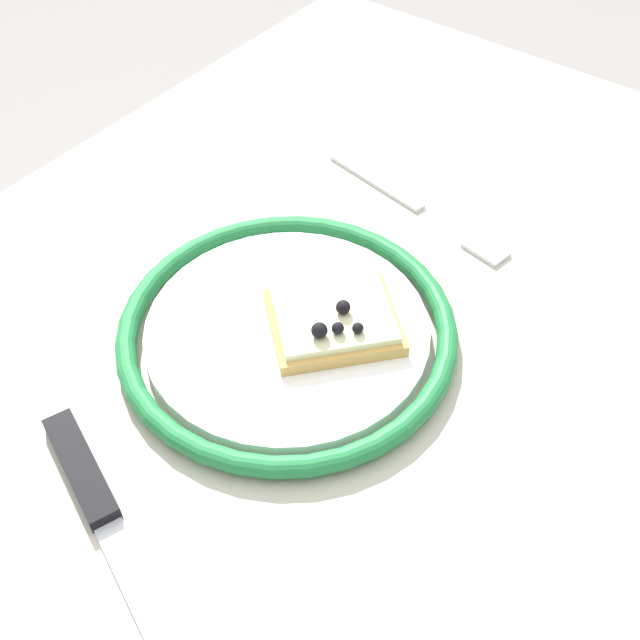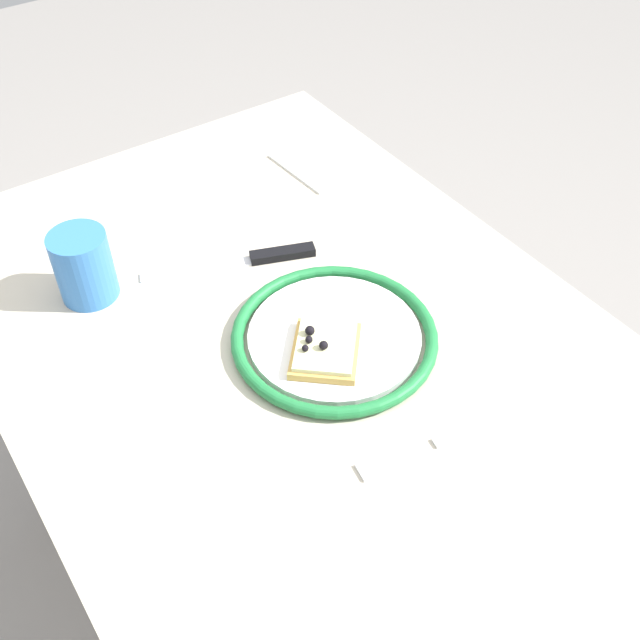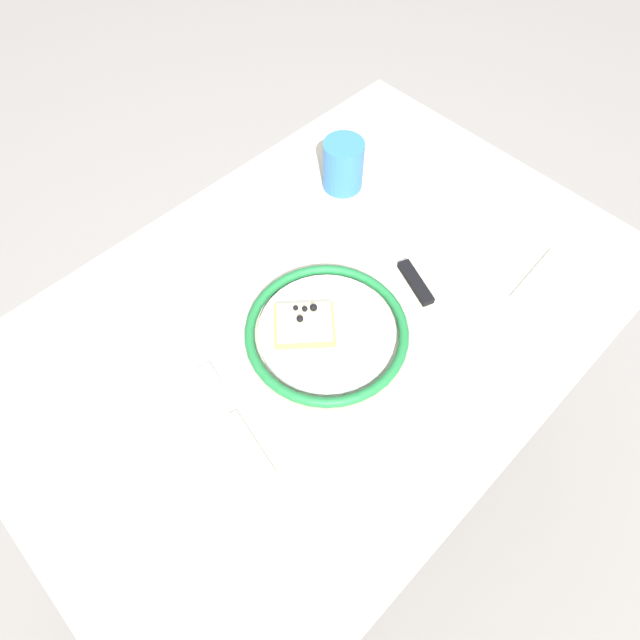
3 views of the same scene
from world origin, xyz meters
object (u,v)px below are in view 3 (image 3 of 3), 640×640
(knife, at_px, (406,268))
(napkin, at_px, (568,294))
(cup, at_px, (343,165))
(pizza_slice_near, at_px, (304,324))
(dining_table, at_px, (323,342))
(plate, at_px, (327,331))
(fork, at_px, (235,416))

(knife, bearing_deg, napkin, -55.41)
(cup, xyz_separation_m, napkin, (0.08, -0.44, -0.05))
(pizza_slice_near, xyz_separation_m, cup, (0.27, 0.18, 0.03))
(dining_table, relative_size, pizza_slice_near, 8.56)
(plate, distance_m, knife, 0.18)
(fork, xyz_separation_m, cup, (0.44, 0.22, 0.05))
(fork, relative_size, napkin, 1.47)
(cup, bearing_deg, knife, -107.54)
(napkin, bearing_deg, cup, 100.71)
(knife, bearing_deg, fork, -179.63)
(dining_table, distance_m, napkin, 0.41)
(cup, bearing_deg, fork, -153.64)
(pizza_slice_near, bearing_deg, knife, -8.98)
(plate, height_order, fork, plate)
(fork, relative_size, cup, 2.11)
(fork, bearing_deg, plate, 1.89)
(dining_table, height_order, knife, knife)
(dining_table, relative_size, fork, 5.17)
(knife, distance_m, cup, 0.23)
(dining_table, height_order, cup, cup)
(napkin, bearing_deg, knife, 124.59)
(plate, xyz_separation_m, fork, (-0.19, -0.01, -0.01))
(cup, distance_m, napkin, 0.45)
(knife, height_order, napkin, knife)
(dining_table, xyz_separation_m, cup, (0.23, 0.18, 0.15))
(plate, relative_size, napkin, 1.87)
(plate, distance_m, fork, 0.19)
(plate, relative_size, knife, 1.10)
(napkin, bearing_deg, dining_table, 140.39)
(cup, bearing_deg, pizza_slice_near, -145.92)
(dining_table, bearing_deg, cup, 38.38)
(dining_table, height_order, pizza_slice_near, pizza_slice_near)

